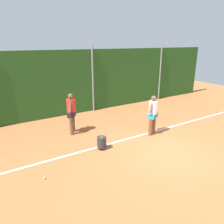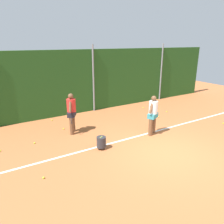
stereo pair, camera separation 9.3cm
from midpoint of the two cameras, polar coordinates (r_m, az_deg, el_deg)
ground_plane at (r=9.66m, az=6.96°, el=-6.19°), size 27.93×27.93×0.00m
hedge_fence_backdrop at (r=12.75m, az=-5.06°, el=8.24°), size 18.16×0.25×3.56m
fence_post_center at (r=12.57m, az=-4.72°, el=8.75°), size 0.10×0.10×3.84m
fence_post_right at (r=15.59m, az=13.05°, el=10.17°), size 0.10×0.10×3.84m
court_baseline_paint at (r=9.61m, az=7.21°, el=-6.31°), size 13.27×0.10×0.01m
player_foreground_near at (r=9.56m, az=11.06°, el=-0.26°), size 0.69×0.50×1.77m
player_midcourt at (r=9.66m, az=-10.38°, el=0.18°), size 0.55×0.76×1.83m
ball_hopper at (r=8.34m, az=-2.52°, el=-7.93°), size 0.36×0.36×0.51m
tennis_ball_0 at (r=13.59m, az=8.47°, el=1.16°), size 0.07×0.07×0.07m
tennis_ball_2 at (r=9.37m, az=-19.57°, el=-7.73°), size 0.07×0.07×0.07m
tennis_ball_3 at (r=9.26m, az=-27.28°, el=-9.09°), size 0.07×0.07×0.07m
tennis_ball_4 at (r=13.10m, az=14.52°, el=0.12°), size 0.07×0.07×0.07m
tennis_ball_5 at (r=12.10m, az=12.39°, el=-1.23°), size 0.07×0.07×0.07m
tennis_ball_6 at (r=10.45m, az=-12.45°, el=-4.36°), size 0.07×0.07×0.07m
tennis_ball_7 at (r=11.74m, az=-15.39°, el=-2.06°), size 0.07×0.07×0.07m
tennis_ball_8 at (r=7.11m, az=-17.30°, el=-16.27°), size 0.07×0.07×0.07m
tennis_ball_9 at (r=12.28m, az=27.57°, el=-2.64°), size 0.07×0.07×0.07m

